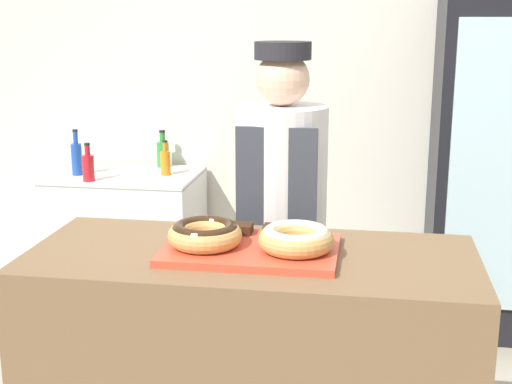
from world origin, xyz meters
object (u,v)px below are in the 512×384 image
beverage_fridge (492,165)px  chest_freezer (128,238)px  baker_person (281,232)px  bottle_blue (77,157)px  bottle_red (88,166)px  bottle_green (163,153)px  serving_tray (251,250)px  donut_light_glaze (296,238)px  donut_chocolate_glaze (205,233)px  brownie_back_right (274,230)px  bottle_orange (166,162)px  brownie_back_left (241,228)px

beverage_fridge → chest_freezer: bearing=179.8°
baker_person → bottle_blue: size_ratio=6.04×
bottle_blue → bottle_red: (0.13, -0.14, -0.02)m
bottle_green → serving_tray: bearing=-66.0°
donut_light_glaze → baker_person: 0.67m
donut_chocolate_glaze → brownie_back_right: bearing=37.1°
chest_freezer → bottle_orange: bearing=1.5°
donut_light_glaze → brownie_back_right: bearing=120.4°
donut_chocolate_glaze → bottle_blue: bottle_blue is taller
beverage_fridge → chest_freezer: size_ratio=2.18×
bottle_green → beverage_fridge: bearing=-6.9°
bottle_blue → serving_tray: bearing=-52.1°
donut_chocolate_glaze → serving_tray: bearing=7.1°
donut_light_glaze → bottle_red: donut_light_glaze is taller
donut_light_glaze → bottle_orange: donut_light_glaze is taller
beverage_fridge → bottle_orange: bearing=179.6°
chest_freezer → bottle_blue: size_ratio=3.18×
donut_chocolate_glaze → bottle_green: bearing=110.2°
beverage_fridge → brownie_back_right: bearing=-120.6°
serving_tray → bottle_blue: 2.16m
brownie_back_left → baker_person: baker_person is taller
baker_person → beverage_fridge: beverage_fridge is taller
brownie_back_right → bottle_blue: bearing=131.4°
serving_tray → bottle_red: size_ratio=2.58×
donut_chocolate_glaze → bottle_red: 1.90m
donut_light_glaze → bottle_green: donut_light_glaze is taller
serving_tray → beverage_fridge: (1.02, 1.77, -0.05)m
chest_freezer → bottle_red: size_ratio=3.92×
bottle_red → donut_chocolate_glaze: bearing=-56.4°
serving_tray → brownie_back_left: 0.15m
baker_person → chest_freezer: baker_person is taller
brownie_back_right → baker_person: size_ratio=0.05×
donut_light_glaze → baker_person: (-0.13, 0.64, -0.18)m
brownie_back_right → bottle_orange: bearing=117.8°
baker_person → chest_freezer: bearing=133.0°
chest_freezer → baker_person: bearing=-47.0°
serving_tray → beverage_fridge: beverage_fridge is taller
beverage_fridge → bottle_green: bearing=173.1°
baker_person → bottle_green: 1.66m
serving_tray → brownie_back_left: (-0.06, 0.14, 0.03)m
serving_tray → bottle_green: 2.19m
serving_tray → beverage_fridge: size_ratio=0.30×
bottle_green → bottle_blue: bearing=-145.4°
brownie_back_right → baker_person: bearing=94.4°
beverage_fridge → bottle_blue: size_ratio=6.92×
bottle_orange → bottle_red: (-0.39, -0.22, 0.00)m
bottle_green → donut_chocolate_glaze: bearing=-69.8°
bottle_red → bottle_green: size_ratio=0.95×
bottle_orange → beverage_fridge: bearing=-0.4°
serving_tray → baker_person: (0.02, 0.62, -0.13)m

